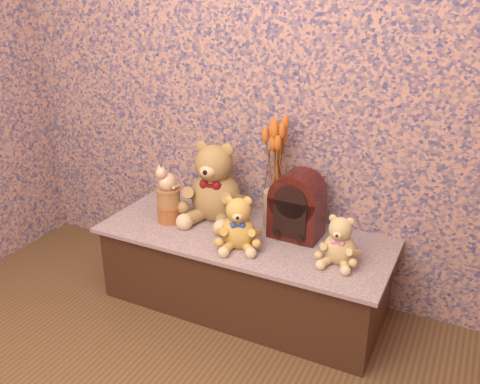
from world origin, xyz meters
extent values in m
cube|color=navy|center=(0.00, 1.50, 1.30)|extent=(3.00, 0.10, 2.60)
cube|color=#3D557D|center=(0.00, 1.21, 0.20)|extent=(1.43, 0.59, 0.40)
cylinder|color=tan|center=(0.09, 1.36, 0.50)|extent=(0.14, 0.14, 0.19)
cylinder|color=#B78535|center=(-0.41, 1.17, 0.45)|extent=(0.16, 0.16, 0.09)
cylinder|color=tan|center=(-0.41, 1.17, 0.53)|extent=(0.14, 0.14, 0.09)
camera|label=1|loc=(0.97, -0.79, 1.56)|focal=38.21mm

